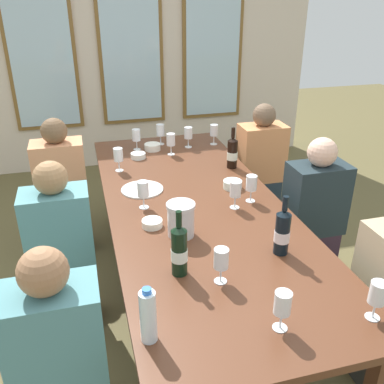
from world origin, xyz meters
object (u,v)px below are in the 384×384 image
(wine_bottle_1, at_px, (282,232))
(wine_glass_3, at_px, (214,131))
(wine_glass_11, at_px, (171,140))
(seated_person_2, at_px, (63,192))
(metal_pitcher, at_px, (181,219))
(wine_glass_5, at_px, (136,136))
(seated_person_3, at_px, (260,171))
(white_plate_0, at_px, (142,189))
(wine_glass_4, at_px, (118,156))
(wine_glass_7, at_px, (235,190))
(dining_table, at_px, (195,212))
(wine_glass_1, at_px, (251,184))
(wine_glass_2, at_px, (221,260))
(seated_person_4, at_px, (62,253))
(seated_person_0, at_px, (61,368))
(tasting_bowl_1, at_px, (152,147))
(tasting_bowl_3, at_px, (152,223))
(tasting_bowl_2, at_px, (138,156))
(wine_glass_10, at_px, (283,304))
(wine_glass_9, at_px, (378,295))
(wine_glass_8, at_px, (143,190))
(seated_person_5, at_px, (313,220))
(wine_bottle_2, at_px, (232,153))
(water_bottle, at_px, (148,316))
(wine_glass_6, at_px, (160,131))
(wine_bottle_0, at_px, (179,250))
(tasting_bowl_0, at_px, (233,184))
(wine_glass_0, at_px, (188,134))

(wine_bottle_1, bearing_deg, wine_glass_3, 83.86)
(wine_glass_11, xyz_separation_m, seated_person_2, (-0.87, -0.03, -0.34))
(metal_pitcher, distance_m, wine_glass_11, 1.24)
(wine_glass_5, bearing_deg, seated_person_3, -11.92)
(white_plate_0, relative_size, wine_glass_4, 1.60)
(wine_glass_7, relative_size, wine_glass_11, 1.00)
(dining_table, xyz_separation_m, wine_glass_7, (0.22, -0.11, 0.18))
(wine_glass_1, distance_m, seated_person_3, 1.08)
(wine_glass_2, height_order, wine_glass_5, same)
(wine_glass_2, height_order, seated_person_4, seated_person_4)
(seated_person_3, bearing_deg, seated_person_0, -133.25)
(tasting_bowl_1, distance_m, tasting_bowl_3, 1.26)
(tasting_bowl_2, relative_size, wine_glass_10, 0.67)
(wine_glass_7, bearing_deg, seated_person_3, 58.16)
(tasting_bowl_3, relative_size, wine_glass_9, 0.67)
(tasting_bowl_1, distance_m, wine_glass_8, 1.03)
(dining_table, height_order, seated_person_0, seated_person_0)
(seated_person_5, bearing_deg, wine_glass_3, 108.97)
(wine_glass_10, relative_size, wine_glass_11, 1.00)
(wine_bottle_2, height_order, tasting_bowl_1, wine_bottle_2)
(metal_pitcher, xyz_separation_m, water_bottle, (-0.30, -0.71, 0.02))
(metal_pitcher, xyz_separation_m, wine_glass_1, (0.52, 0.28, 0.02))
(wine_glass_7, bearing_deg, seated_person_2, 136.94)
(wine_glass_5, bearing_deg, wine_glass_6, 20.62)
(wine_bottle_0, xyz_separation_m, wine_glass_11, (0.31, 1.55, -0.01))
(seated_person_5, bearing_deg, wine_glass_1, -178.18)
(wine_glass_1, xyz_separation_m, seated_person_3, (0.48, 0.91, -0.33))
(dining_table, height_order, tasting_bowl_1, tasting_bowl_1)
(wine_glass_1, bearing_deg, seated_person_4, 177.82)
(seated_person_2, distance_m, seated_person_4, 0.87)
(wine_glass_7, distance_m, wine_glass_11, 1.02)
(tasting_bowl_3, height_order, wine_glass_6, wine_glass_6)
(wine_glass_5, bearing_deg, seated_person_5, -47.36)
(wine_glass_11, bearing_deg, tasting_bowl_1, 131.27)
(tasting_bowl_0, bearing_deg, wine_glass_1, -78.78)
(metal_pitcher, distance_m, seated_person_2, 1.40)
(metal_pitcher, distance_m, water_bottle, 0.77)
(wine_glass_11, bearing_deg, seated_person_0, -116.04)
(wine_glass_3, relative_size, seated_person_0, 0.16)
(wine_glass_3, relative_size, seated_person_2, 0.16)
(wine_glass_1, bearing_deg, wine_glass_0, 96.52)
(tasting_bowl_1, distance_m, seated_person_0, 2.08)
(tasting_bowl_3, relative_size, wine_glass_11, 0.67)
(tasting_bowl_1, bearing_deg, seated_person_2, -167.25)
(tasting_bowl_0, relative_size, wine_glass_11, 0.72)
(wine_bottle_1, height_order, seated_person_0, seated_person_0)
(wine_glass_2, distance_m, seated_person_0, 0.81)
(metal_pitcher, height_order, seated_person_3, seated_person_3)
(wine_bottle_2, height_order, wine_glass_4, wine_bottle_2)
(wine_glass_9, height_order, seated_person_2, seated_person_2)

